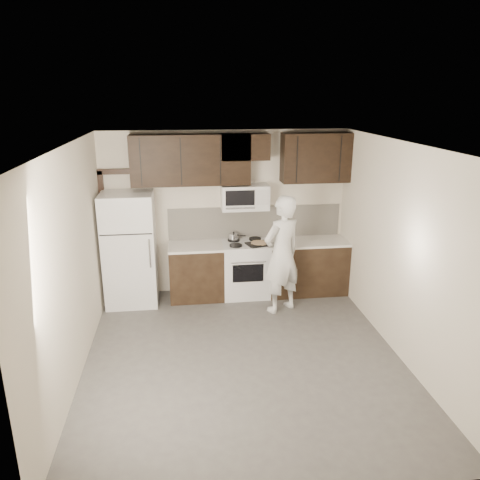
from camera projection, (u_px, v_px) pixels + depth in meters
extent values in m
plane|color=#4A4846|center=(243.00, 357.00, 6.04)|extent=(4.50, 4.50, 0.00)
plane|color=beige|center=(225.00, 213.00, 7.76)|extent=(4.00, 0.00, 4.00)
plane|color=white|center=(244.00, 145.00, 5.22)|extent=(4.50, 4.50, 0.00)
cube|color=black|center=(196.00, 272.00, 7.68)|extent=(0.87, 0.62, 0.87)
cube|color=black|center=(306.00, 267.00, 7.91)|extent=(1.32, 0.62, 0.87)
cube|color=silver|center=(196.00, 246.00, 7.54)|extent=(0.87, 0.64, 0.04)
cube|color=silver|center=(307.00, 242.00, 7.77)|extent=(1.32, 0.64, 0.04)
cube|color=silver|center=(245.00, 270.00, 7.78)|extent=(0.76, 0.62, 0.89)
cube|color=silver|center=(246.00, 244.00, 7.64)|extent=(0.76, 0.62, 0.02)
cube|color=black|center=(248.00, 273.00, 7.47)|extent=(0.50, 0.01, 0.30)
cylinder|color=silver|center=(249.00, 262.00, 7.38)|extent=(0.55, 0.02, 0.02)
cylinder|color=black|center=(236.00, 245.00, 7.47)|extent=(0.20, 0.20, 0.03)
cylinder|color=black|center=(258.00, 245.00, 7.51)|extent=(0.20, 0.20, 0.03)
cylinder|color=black|center=(234.00, 240.00, 7.75)|extent=(0.20, 0.20, 0.03)
cylinder|color=black|center=(255.00, 239.00, 7.80)|extent=(0.20, 0.20, 0.03)
cube|color=beige|center=(255.00, 222.00, 7.86)|extent=(2.90, 0.02, 0.54)
cube|color=black|center=(191.00, 160.00, 7.25)|extent=(1.85, 0.35, 0.78)
cube|color=black|center=(316.00, 158.00, 7.49)|extent=(1.10, 0.35, 0.78)
cube|color=black|center=(245.00, 147.00, 7.30)|extent=(0.76, 0.35, 0.40)
cube|color=silver|center=(245.00, 197.00, 7.53)|extent=(0.76, 0.38, 0.40)
cube|color=black|center=(240.00, 198.00, 7.32)|extent=(0.46, 0.01, 0.24)
cube|color=silver|center=(263.00, 197.00, 7.36)|extent=(0.18, 0.01, 0.24)
cylinder|color=silver|center=(240.00, 208.00, 7.35)|extent=(0.46, 0.02, 0.02)
cube|color=silver|center=(130.00, 249.00, 7.37)|extent=(0.80, 0.72, 1.80)
cube|color=black|center=(126.00, 235.00, 6.92)|extent=(0.77, 0.01, 0.02)
cylinder|color=silver|center=(150.00, 253.00, 7.03)|extent=(0.03, 0.03, 0.45)
cube|color=black|center=(105.00, 235.00, 7.58)|extent=(0.08, 0.08, 2.10)
cube|color=black|center=(113.00, 172.00, 7.29)|extent=(0.50, 0.08, 0.08)
cylinder|color=silver|center=(234.00, 237.00, 7.74)|extent=(0.16, 0.16, 0.12)
sphere|color=black|center=(234.00, 233.00, 7.71)|extent=(0.03, 0.03, 0.03)
cylinder|color=black|center=(241.00, 236.00, 7.74)|extent=(0.15, 0.03, 0.02)
cube|color=black|center=(259.00, 244.00, 7.55)|extent=(0.45, 0.39, 0.02)
cylinder|color=tan|center=(259.00, 243.00, 7.55)|extent=(0.32, 0.32, 0.02)
imported|color=white|center=(282.00, 255.00, 7.08)|extent=(0.80, 0.71, 1.83)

